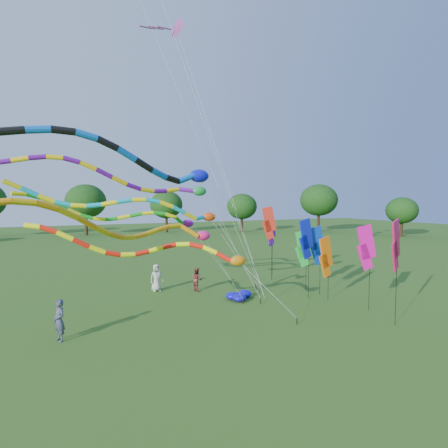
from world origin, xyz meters
name	(u,v)px	position (x,y,z in m)	size (l,w,h in m)	color
ground	(265,332)	(0.00, 0.00, 0.00)	(160.00, 160.00, 0.00)	#225115
tree_ring	(294,217)	(2.72, 1.60, 5.14)	(113.77, 115.55, 9.20)	#382314
tube_kite_red	(165,250)	(-3.97, 2.15, 3.72)	(11.50, 3.04, 5.57)	black
tube_kite_orange	(139,228)	(-5.29, 1.68, 4.83)	(12.35, 5.62, 6.63)	black
tube_kite_purple	(127,180)	(-4.76, 6.55, 7.12)	(15.06, 1.21, 8.85)	black
tube_kite_blue	(117,158)	(-6.10, 1.96, 7.79)	(15.60, 3.42, 9.40)	black
tube_kite_cyan	(144,208)	(-3.77, 6.88, 5.58)	(14.33, 1.13, 7.51)	black
tube_kite_green	(131,215)	(-4.11, 8.83, 5.06)	(13.19, 1.06, 7.01)	black
delta_kite_high_c	(176,28)	(-1.36, 8.22, 16.49)	(6.12, 4.99, 17.38)	black
banner_pole_violet	(271,230)	(6.46, 9.65, 3.73)	(1.13, 0.44, 5.00)	black
banner_pole_green	(303,249)	(6.62, 5.90, 2.75)	(1.13, 0.43, 4.01)	black
banner_pole_magenta_a	(396,245)	(6.00, -1.93, 3.87)	(1.09, 0.55, 5.14)	black
banner_pole_magenta_b	(366,248)	(6.67, 0.51, 3.45)	(1.14, 0.40, 4.71)	black
banner_pole_red	(269,223)	(6.02, 9.19, 4.27)	(1.16, 0.27, 5.55)	black
banner_pole_blue_a	(306,239)	(5.35, 3.94, 3.65)	(1.16, 0.20, 4.91)	black
banner_pole_blue_b	(317,246)	(6.46, 4.25, 3.15)	(1.16, 0.12, 4.41)	black
banner_pole_orange	(326,257)	(6.10, 3.02, 2.62)	(1.16, 0.23, 3.88)	black
blue_nylon_heap	(242,296)	(1.70, 5.32, 0.22)	(1.29, 1.50, 0.53)	#0F0DB5
person_a	(156,278)	(-2.36, 9.69, 0.89)	(0.87, 0.56, 1.77)	#BBB9A9
person_b	(59,320)	(-8.45, 2.86, 0.90)	(0.66, 0.43, 1.80)	#3E4256
person_c	(197,279)	(0.08, 8.63, 0.77)	(0.75, 0.59, 1.55)	brown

